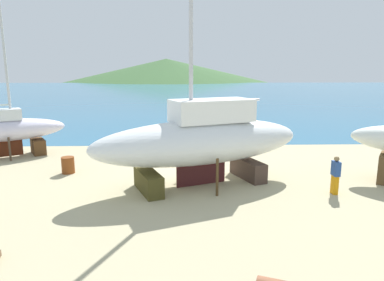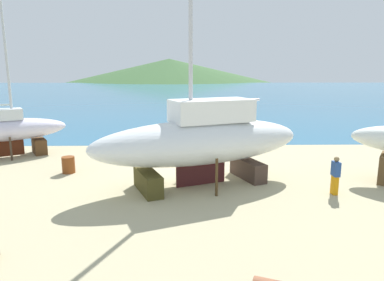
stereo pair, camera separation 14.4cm
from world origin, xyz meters
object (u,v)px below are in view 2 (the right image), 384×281
Objects in this scene: worker at (335,175)px; sailboat_far_slipway at (7,130)px; sailboat_large_starboard at (202,139)px; barrel_blue_faded at (68,165)px.

sailboat_far_slipway is at bearing -23.90° from worker.
barrel_blue_faded is at bearing -38.17° from sailboat_large_starboard.
barrel_blue_faded is (-6.72, 1.99, -1.70)m from sailboat_large_starboard.
sailboat_far_slipway reaches higher than barrel_blue_faded.
barrel_blue_faded is at bearing -17.46° from worker.
sailboat_far_slipway is at bearing -47.06° from sailboat_large_starboard.
sailboat_large_starboard reaches higher than worker.
sailboat_large_starboard is 1.53× the size of sailboat_far_slipway.
worker is at bearing -52.77° from sailboat_far_slipway.
sailboat_large_starboard is 5.87m from worker.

